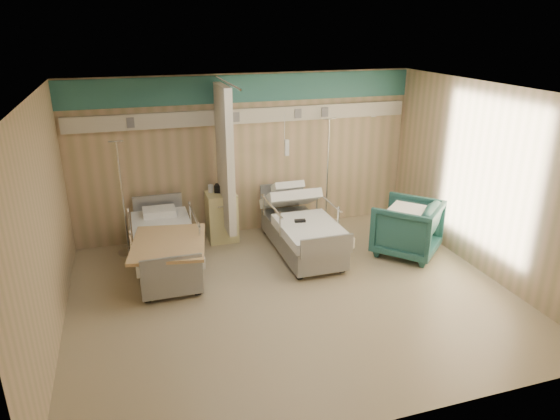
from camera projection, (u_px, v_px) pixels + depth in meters
The scene contains 13 objects.
ground at pixel (292, 295), 6.98m from camera, with size 6.00×5.00×0.00m, color gray.
room_walls at pixel (285, 162), 6.54m from camera, with size 6.04×5.04×2.82m.
bed_right at pixel (302, 234), 8.20m from camera, with size 1.00×2.16×0.63m, color silver, non-canonical shape.
bed_left at pixel (166, 252), 7.58m from camera, with size 1.00×2.16×0.63m, color silver, non-canonical shape.
bedside_cabinet at pixel (222, 217), 8.64m from camera, with size 0.50×0.48×0.85m, color #D9CE87.
visitor_armchair at pixel (407, 228), 8.11m from camera, with size 0.95×0.98×0.89m, color #205250.
waffle_blanket at pixel (409, 201), 7.88m from camera, with size 0.68×0.60×0.08m, color white.
iv_stand_right at pixel (326, 205), 9.22m from camera, with size 0.36×0.36×2.03m.
iv_stand_left at pixel (126, 231), 8.13m from camera, with size 0.34×0.34×1.89m.
call_remote at pixel (300, 221), 7.86m from camera, with size 0.17×0.08×0.04m, color black.
tan_blanket at pixel (169, 243), 7.06m from camera, with size 1.01×1.27×0.04m, color tan.
toiletry_bag at pixel (222, 188), 8.54m from camera, with size 0.24×0.16×0.13m, color black.
white_cup at pixel (211, 189), 8.53m from camera, with size 0.09×0.09×0.13m, color white.
Camera 1 is at (-1.99, -5.77, 3.60)m, focal length 32.00 mm.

